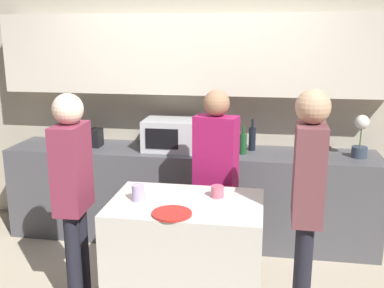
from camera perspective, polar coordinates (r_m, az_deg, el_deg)
back_wall at (r=4.53m, az=0.27°, el=7.74°), size 6.40×0.40×2.70m
back_counter at (r=4.52m, az=-0.29°, el=-6.39°), size 3.60×0.62×0.91m
kitchen_island at (r=3.32m, az=-0.72°, el=-14.50°), size 1.06×0.71×0.89m
microwave at (r=4.37m, az=-2.67°, el=1.20°), size 0.52×0.39×0.30m
toaster at (r=4.63m, az=-13.00°, el=0.83°), size 0.26×0.16×0.18m
potted_plant at (r=4.36m, az=20.63°, el=0.92°), size 0.14×0.14×0.39m
bottle_0 at (r=4.40m, az=5.60°, el=0.38°), size 0.07×0.07×0.22m
bottle_1 at (r=4.24m, az=6.49°, el=0.08°), size 0.07×0.07×0.27m
bottle_2 at (r=4.38m, az=7.66°, el=0.70°), size 0.07×0.07×0.31m
plate_on_island at (r=2.92m, az=-2.58°, el=-8.81°), size 0.26×0.26×0.01m
cup_0 at (r=3.15m, az=-6.85°, el=-6.16°), size 0.09×0.09×0.11m
cup_1 at (r=3.21m, az=3.23°, el=-6.05°), size 0.09×0.09×0.08m
person_left at (r=3.30m, az=-14.88°, el=-5.23°), size 0.21×0.35×1.63m
person_center at (r=3.67m, az=3.03°, el=-3.25°), size 0.37×0.26×1.59m
person_right at (r=3.04m, az=14.45°, el=-6.05°), size 0.22×0.35×1.69m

